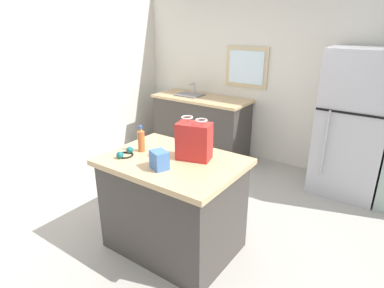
{
  "coord_description": "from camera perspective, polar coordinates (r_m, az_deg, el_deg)",
  "views": [
    {
      "loc": [
        1.46,
        -2.22,
        2.06
      ],
      "look_at": [
        -0.2,
        0.13,
        0.96
      ],
      "focal_mm": 30.58,
      "sensor_mm": 36.0,
      "label": 1
    }
  ],
  "objects": [
    {
      "name": "back_wall",
      "position": [
        4.87,
        17.56,
        11.07
      ],
      "size": [
        5.22,
        0.13,
        2.61
      ],
      "color": "silver",
      "rests_on": "ground"
    },
    {
      "name": "ground",
      "position": [
        3.36,
        1.56,
        -16.91
      ],
      "size": [
        6.26,
        6.26,
        0.0
      ],
      "primitive_type": "plane",
      "color": "#ADA89E"
    },
    {
      "name": "small_box",
      "position": [
        2.68,
        -5.72,
        -2.77
      ],
      "size": [
        0.18,
        0.16,
        0.15
      ],
      "primitive_type": "cube",
      "rotation": [
        0.0,
        0.0,
        -0.38
      ],
      "color": "#4775B7",
      "rests_on": "kitchen_island"
    },
    {
      "name": "kitchen_island",
      "position": [
        3.08,
        -3.27,
        -10.43
      ],
      "size": [
        1.21,
        0.88,
        0.91
      ],
      "color": "#423D38",
      "rests_on": "ground"
    },
    {
      "name": "sink_counter",
      "position": [
        5.29,
        1.53,
        3.43
      ],
      "size": [
        1.54,
        0.65,
        1.11
      ],
      "color": "#423D38",
      "rests_on": "ground"
    },
    {
      "name": "bottle",
      "position": [
        3.04,
        -8.85,
        0.72
      ],
      "size": [
        0.07,
        0.07,
        0.25
      ],
      "color": "#C66633",
      "rests_on": "kitchen_island"
    },
    {
      "name": "left_wall",
      "position": [
        4.7,
        -26.2,
        9.54
      ],
      "size": [
        0.1,
        4.74,
        2.61
      ],
      "color": "silver",
      "rests_on": "ground"
    },
    {
      "name": "ear_defenders",
      "position": [
        2.99,
        -11.6,
        -1.61
      ],
      "size": [
        0.16,
        0.2,
        0.06
      ],
      "color": "black",
      "rests_on": "kitchen_island"
    },
    {
      "name": "refrigerator",
      "position": [
        4.37,
        26.34,
        3.1
      ],
      "size": [
        0.76,
        0.72,
        1.77
      ],
      "color": "#B7B7BC",
      "rests_on": "ground"
    },
    {
      "name": "shopping_bag",
      "position": [
        2.82,
        0.36,
        0.54
      ],
      "size": [
        0.33,
        0.24,
        0.37
      ],
      "color": "red",
      "rests_on": "kitchen_island"
    }
  ]
}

